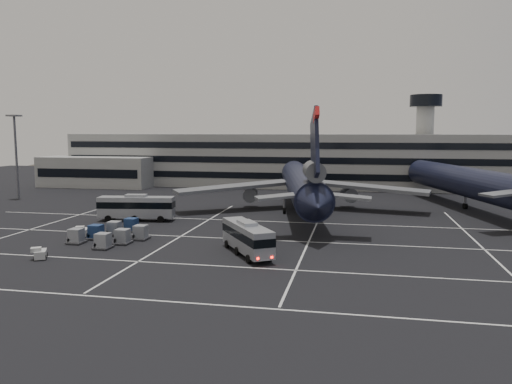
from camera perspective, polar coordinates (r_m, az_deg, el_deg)
ground at (r=65.71m, az=-4.85°, el=-6.00°), size 260.00×260.00×0.00m
lane_markings at (r=66.13m, az=-3.88°, el=-5.91°), size 90.00×55.62×0.01m
terminal at (r=134.47m, az=2.46°, el=3.61°), size 125.00×26.00×24.00m
hills at (r=232.98m, az=11.38°, el=0.19°), size 352.00×180.00×44.00m
lightpole_left at (r=121.05m, az=-25.78°, el=4.88°), size 2.40×2.40×18.28m
trijet_main at (r=90.65m, az=5.27°, el=0.93°), size 46.67×57.46×18.08m
trijet_far at (r=101.60m, az=23.14°, el=1.14°), size 22.61×57.07×18.08m
bus_near at (r=59.92m, az=-1.02°, el=-5.09°), size 8.36×11.04×4.03m
bus_far at (r=84.66m, az=-13.51°, el=-1.60°), size 12.72×4.72×4.39m
tug_a at (r=74.58m, az=-19.16°, el=-4.30°), size 2.10×2.62×1.48m
tug_b at (r=63.30m, az=-23.41°, el=-6.48°), size 2.23×2.55×1.41m
uld_cluster at (r=70.83m, az=-16.08°, el=-4.51°), size 10.08×13.80×1.97m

